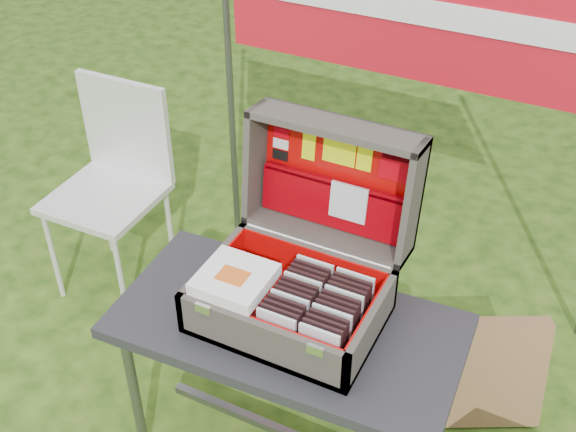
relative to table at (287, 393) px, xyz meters
The scene contains 85 objects.
table is the anchor object (origin of this frame).
table_top 0.32m from the table, ahead, with size 1.09×0.54×0.04m, color #27272C.
table_leg_fl 0.53m from the table, 156.36° to the right, with size 0.04×0.04×0.64m, color #59595B.
table_leg_bl 0.53m from the table, 156.36° to the left, with size 0.04×0.04×0.64m, color #59595B.
table_leg_br 0.53m from the table, 23.64° to the left, with size 0.04×0.04×0.64m, color #59595B.
suitcase 0.61m from the table, 90.08° to the left, with size 0.56×0.56×0.53m, color #504B44, non-canonical shape.
suitcase_base_bottom 0.35m from the table, 90.44° to the left, with size 0.56×0.40×0.02m, color #504B44.
suitcase_base_wall_front 0.45m from the table, 90.03° to the right, with size 0.56×0.02×0.15m, color #504B44.
suitcase_base_wall_back 0.46m from the table, 90.03° to the left, with size 0.56×0.02×0.15m, color #504B44.
suitcase_base_wall_left 0.49m from the table, behind, with size 0.02×0.40×0.15m, color #504B44.
suitcase_base_wall_right 0.49m from the table, ahead, with size 0.02×0.40×0.15m, color #504B44.
suitcase_liner_floor 0.36m from the table, 90.44° to the left, with size 0.51×0.35×0.01m, color #C6050A.
suitcase_latch_left 0.54m from the table, 133.94° to the right, with size 0.05×0.01×0.03m, color silver.
suitcase_latch_right 0.54m from the table, 46.09° to the right, with size 0.05×0.01×0.03m, color silver.
suitcase_hinge 0.53m from the table, 90.03° to the left, with size 0.02×0.02×0.50m, color silver.
suitcase_lid_back 0.77m from the table, 90.02° to the left, with size 0.56×0.40×0.02m, color #504B44.
suitcase_lid_rim_far 0.92m from the table, 90.02° to the left, with size 0.56×0.02×0.15m, color #504B44.
suitcase_lid_rim_near 0.57m from the table, 90.02° to the left, with size 0.56×0.02×0.15m, color #504B44.
suitcase_lid_rim_left 0.79m from the table, 130.80° to the left, with size 0.02×0.40×0.15m, color #504B44.
suitcase_lid_rim_right 0.79m from the table, 49.22° to the left, with size 0.02×0.40×0.15m, color #504B44.
suitcase_lid_liner 0.76m from the table, 90.02° to the left, with size 0.51×0.35×0.01m, color #C6050A.
suitcase_liner_wall_front 0.45m from the table, 90.04° to the right, with size 0.51×0.01×0.13m, color #C6050A.
suitcase_liner_wall_back 0.46m from the table, 90.03° to the left, with size 0.51×0.01×0.13m, color #C6050A.
suitcase_liner_wall_left 0.49m from the table, behind, with size 0.01×0.35×0.13m, color #C6050A.
suitcase_liner_wall_right 0.49m from the table, ahead, with size 0.01×0.35×0.13m, color #C6050A.
suitcase_lid_pocket 0.67m from the table, 90.02° to the left, with size 0.49×0.16×0.03m, color #870007.
suitcase_pocket_edge 0.74m from the table, 90.02° to the left, with size 0.48×0.02×0.02m, color #870007.
suitcase_pocket_cd 0.69m from the table, 79.29° to the left, with size 0.12×0.12×0.01m, color silver.
lid_sticker_cc_a 0.92m from the table, 118.83° to the left, with size 0.05×0.03×0.00m, color #1933B2.
lid_sticker_cc_b 0.88m from the table, 119.15° to the left, with size 0.05×0.03×0.00m, color #C5000D.
lid_sticker_cc_c 0.84m from the table, 119.47° to the left, with size 0.05×0.03×0.00m, color white.
lid_sticker_cc_d 0.81m from the table, 119.81° to the left, with size 0.05×0.03×0.00m, color black.
lid_card_neon_tall 0.85m from the table, 106.02° to the left, with size 0.04×0.11×0.00m, color #D9EE09.
lid_card_neon_main 0.84m from the table, 90.02° to the left, with size 0.11×0.08×0.00m, color #D9EE09.
lid_card_neon_small 0.84m from the table, 76.94° to the left, with size 0.05×0.08×0.00m, color #D9EE09.
lid_sticker_band 0.86m from the table, 63.19° to the left, with size 0.10×0.10×0.00m, color #C5000D.
lid_sticker_band_bar 0.89m from the table, 63.42° to the left, with size 0.09×0.02×0.00m, color black.
cd_left_0 0.46m from the table, 75.98° to the right, with size 0.12×0.01×0.14m, color silver.
cd_left_1 0.45m from the table, 73.49° to the right, with size 0.12×0.01×0.14m, color black.
cd_left_2 0.45m from the table, 69.98° to the right, with size 0.12×0.01×0.14m, color black.
cd_left_3 0.44m from the table, 64.68° to the right, with size 0.12×0.01×0.14m, color black.
cd_left_4 0.44m from the table, 56.01° to the right, with size 0.12×0.01×0.14m, color silver.
cd_left_5 0.44m from the table, 40.46° to the right, with size 0.12×0.01×0.14m, color black.
cd_left_6 0.44m from the table, 12.54° to the right, with size 0.12×0.01×0.14m, color black.
cd_left_7 0.44m from the table, 22.20° to the left, with size 0.12×0.01×0.14m, color black.
cd_left_8 0.44m from the table, 46.08° to the left, with size 0.12×0.01×0.14m, color silver.
cd_left_9 0.44m from the table, 59.07° to the left, with size 0.12×0.01×0.14m, color black.
cd_left_10 0.45m from the table, 66.49° to the left, with size 0.12×0.01×0.14m, color black.
cd_left_11 0.45m from the table, 71.15° to the left, with size 0.12×0.01×0.14m, color black.
cd_left_12 0.46m from the table, 74.31° to the left, with size 0.12×0.01×0.14m, color silver.
cd_right_0 0.49m from the table, 39.44° to the right, with size 0.12×0.01×0.14m, color silver.
cd_right_1 0.48m from the table, 34.73° to the right, with size 0.12×0.01×0.14m, color black.
cd_right_2 0.48m from the table, 29.41° to the right, with size 0.12×0.01×0.14m, color black.
cd_right_3 0.47m from the table, 23.47° to the right, with size 0.12×0.01×0.14m, color black.
cd_right_4 0.47m from the table, 16.94° to the right, with size 0.12×0.01×0.14m, color silver.
cd_right_5 0.47m from the table, ahead, with size 0.12×0.01×0.14m, color black.
cd_right_6 0.47m from the table, ahead, with size 0.12×0.01×0.14m, color black.
cd_right_7 0.47m from the table, ahead, with size 0.12×0.01×0.14m, color black.
cd_right_8 0.47m from the table, 12.04° to the left, with size 0.12×0.01×0.14m, color silver.
cd_right_9 0.47m from the table, 18.92° to the left, with size 0.12×0.01×0.14m, color black.
cd_right_10 0.48m from the table, 25.28° to the left, with size 0.12×0.01×0.14m, color black.
cd_right_11 0.48m from the table, 31.04° to the left, with size 0.12×0.01×0.14m, color black.
cd_right_12 0.48m from the table, 36.18° to the left, with size 0.12×0.01×0.14m, color silver.
songbook_0 0.52m from the table, 156.89° to the right, with size 0.21×0.21×0.01m, color white.
songbook_1 0.52m from the table, 156.89° to the right, with size 0.21×0.21×0.01m, color white.
songbook_2 0.52m from the table, 156.89° to the right, with size 0.21×0.21×0.01m, color white.
songbook_3 0.53m from the table, 156.89° to the right, with size 0.21×0.21×0.01m, color white.
songbook_4 0.53m from the table, 156.89° to the right, with size 0.21×0.21×0.01m, color white.
songbook_5 0.54m from the table, 156.89° to the right, with size 0.21×0.21×0.01m, color white.
songbook_6 0.54m from the table, 156.89° to the right, with size 0.21×0.21×0.01m, color white.
songbook_7 0.55m from the table, 156.89° to the right, with size 0.21×0.21×0.01m, color white.
songbook_graphic 0.55m from the table, 153.62° to the right, with size 0.09×0.07×0.00m, color #D85919.
chair 1.23m from the table, 156.67° to the left, with size 0.44×0.48×0.96m, color silver, non-canonical shape.
chair_seat 1.23m from the table, 156.67° to the left, with size 0.44×0.44×0.03m, color silver.
chair_backrest 1.38m from the table, 148.39° to the left, with size 0.44×0.03×0.46m, color silver.
chair_leg_fl 1.35m from the table, 167.10° to the left, with size 0.02×0.02×0.49m, color silver.
chair_leg_fr 0.99m from the table, 162.29° to the left, with size 0.02×0.02×0.49m, color silver.
chair_leg_bl 1.47m from the table, 152.90° to the left, with size 0.02×0.02×0.49m, color silver.
chair_leg_br 1.16m from the table, 144.49° to the left, with size 0.02×0.02×0.49m, color silver.
chair_upright_left 1.53m from the table, 152.15° to the left, with size 0.02×0.02×0.46m, color silver.
chair_upright_right 1.23m from the table, 143.62° to the left, with size 0.02×0.02×0.46m, color silver.
cardboard_box 0.77m from the table, 40.91° to the left, with size 0.43×0.07×0.45m, color olive.
banner_post_left 1.49m from the table, 127.28° to the left, with size 0.03×0.03×1.70m, color #59595B.
banner 1.46m from the table, 89.76° to the left, with size 1.60×0.01×0.55m, color red.
banner_text 1.45m from the table, 89.76° to the left, with size 1.20×0.00×0.10m, color white.
Camera 1 is at (0.71, -1.44, 2.28)m, focal length 45.00 mm.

